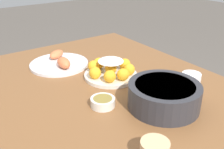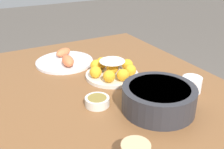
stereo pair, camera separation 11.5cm
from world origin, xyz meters
name	(u,v)px [view 2 (the right image)]	position (x,y,z in m)	size (l,w,h in m)	color
dining_table	(112,106)	(0.00, 0.00, 0.64)	(1.37, 0.99, 0.73)	brown
cake_plate	(112,70)	(-0.10, 0.06, 0.76)	(0.25, 0.25, 0.09)	silver
serving_bowl	(159,98)	(0.22, 0.07, 0.78)	(0.27, 0.27, 0.09)	#2D2D33
sauce_bowl	(97,101)	(0.09, -0.11, 0.74)	(0.09, 0.09, 0.03)	silver
seafood_platter	(65,61)	(-0.36, -0.08, 0.74)	(0.30, 0.30, 0.06)	silver
cup_far	(192,84)	(0.18, 0.28, 0.76)	(0.08, 0.08, 0.06)	white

